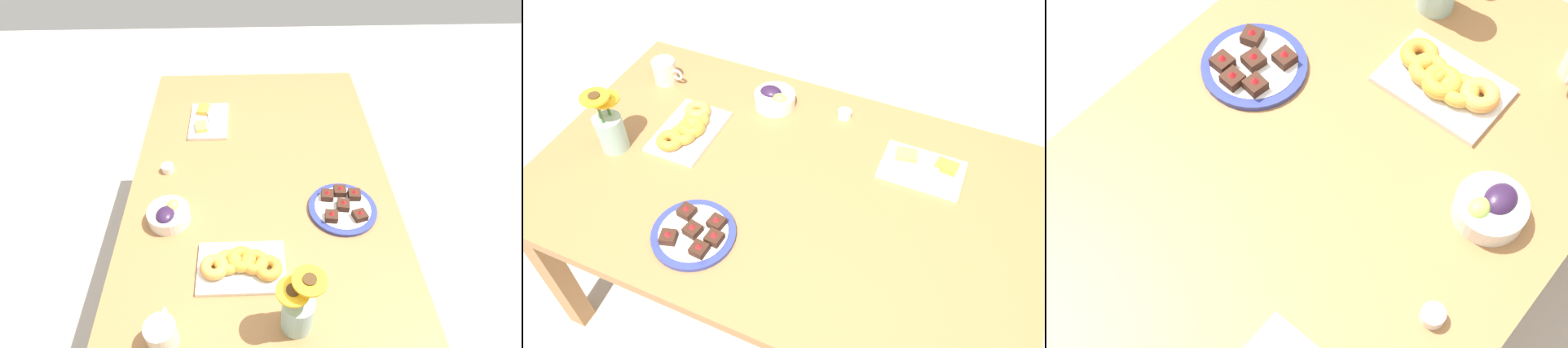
% 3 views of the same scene
% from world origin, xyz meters
% --- Properties ---
extents(ground_plane, '(6.00, 6.00, 0.00)m').
position_xyz_m(ground_plane, '(0.00, 0.00, 0.00)').
color(ground_plane, '#B7B2A8').
extents(dining_table, '(1.60, 1.00, 0.74)m').
position_xyz_m(dining_table, '(0.00, 0.00, 0.65)').
color(dining_table, '#9E6B3D').
rests_on(dining_table, ground_plane).
extents(grape_bowl, '(0.15, 0.15, 0.07)m').
position_xyz_m(grape_bowl, '(-0.18, 0.33, 0.77)').
color(grape_bowl, white).
rests_on(grape_bowl, dining_table).
extents(croissant_platter, '(0.19, 0.28, 0.05)m').
position_xyz_m(croissant_platter, '(-0.39, 0.07, 0.76)').
color(croissant_platter, white).
rests_on(croissant_platter, dining_table).
extents(jam_cup_honey, '(0.05, 0.05, 0.03)m').
position_xyz_m(jam_cup_honey, '(0.07, 0.37, 0.76)').
color(jam_cup_honey, white).
rests_on(jam_cup_honey, dining_table).
extents(dessert_plate, '(0.25, 0.25, 0.05)m').
position_xyz_m(dessert_plate, '(-0.15, -0.29, 0.75)').
color(dessert_plate, navy).
rests_on(dessert_plate, dining_table).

